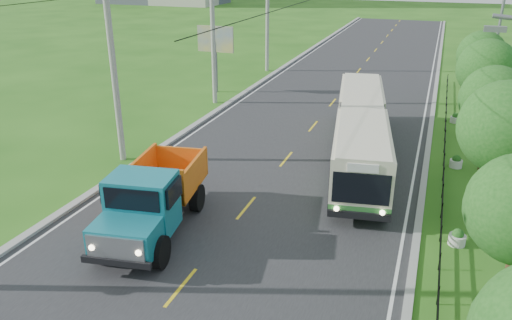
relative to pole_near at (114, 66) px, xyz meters
The scene contains 22 objects.
ground 13.24m from the pole_near, 47.45° to the right, with size 240.00×240.00×0.00m, color #265C16.
road 14.67m from the pole_near, 53.09° to the left, with size 14.00×120.00×0.02m, color #28282B.
curb_left 12.14m from the pole_near, 84.48° to the left, with size 0.40×120.00×0.15m, color #9E9E99.
curb_right 19.60m from the pole_near, 35.52° to the left, with size 0.30×120.00×0.10m, color #9E9E99.
edge_line_left 12.22m from the pole_near, 81.66° to the left, with size 0.12×120.00×0.00m, color silver.
edge_line_right 19.21m from the pole_near, 36.41° to the left, with size 0.12×120.00×0.00m, color silver.
centre_dash 13.23m from the pole_near, 47.45° to the right, with size 0.12×2.20×0.00m, color yellow.
railing_right 17.68m from the pole_near, 17.09° to the left, with size 0.04×40.00×0.60m, color black.
pole_near is the anchor object (origin of this frame).
pole_mid 12.00m from the pole_near, 90.00° to the left, with size 3.51×0.32×10.00m.
pole_far 24.00m from the pole_near, 90.00° to the left, with size 3.51×0.32×10.00m.
tree_third 18.17m from the pole_near, ahead, with size 3.60×3.62×6.00m.
tree_fourth 18.89m from the pole_near, 15.84° to the left, with size 3.24×3.31×5.40m.
tree_fifth 21.31m from the pole_near, 31.59° to the left, with size 3.48×3.52×5.80m.
tree_back 24.98m from the pole_near, 43.41° to the left, with size 3.30×3.36×5.50m.
streetlight_far 26.80m from the pole_near, 45.14° to the left, with size 3.02×0.20×9.07m.
planter_near 17.79m from the pole_near, 10.09° to the right, with size 0.64×0.64×0.67m.
planter_mid 18.23m from the pole_near, 16.52° to the left, with size 0.64×0.64×0.67m.
planter_far 21.83m from the pole_near, 37.63° to the left, with size 0.64×0.64×0.67m.
billboard_left 15.10m from the pole_near, 94.72° to the left, with size 3.00×0.20×5.20m.
bus 13.10m from the pole_near, 19.90° to the left, with size 4.89×15.54×2.96m.
dump_truck 8.92m from the pole_near, 47.50° to the right, with size 3.53×6.99×2.81m.
Camera 1 is at (7.05, -12.01, 10.19)m, focal length 35.00 mm.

